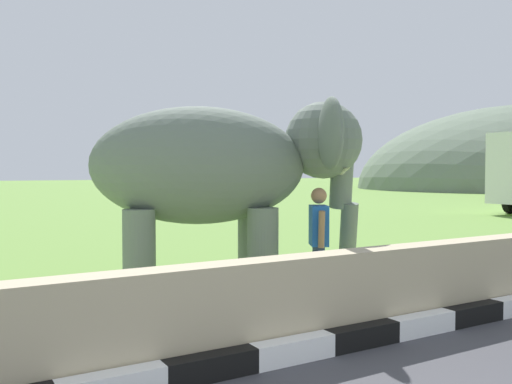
{
  "coord_description": "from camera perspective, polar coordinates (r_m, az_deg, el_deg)",
  "views": [
    {
      "loc": [
        -2.01,
        -1.13,
        1.9
      ],
      "look_at": [
        1.88,
        5.51,
        1.6
      ],
      "focal_mm": 38.31,
      "sensor_mm": 36.0,
      "label": 1
    }
  ],
  "objects": [
    {
      "name": "striped_curb",
      "position": [
        5.04,
        -9.6,
        -18.49
      ],
      "size": [
        16.2,
        0.2,
        0.24
      ],
      "color": "white",
      "rests_on": "ground_plane"
    },
    {
      "name": "barrier_parapet",
      "position": [
        6.35,
        9.95,
        -10.55
      ],
      "size": [
        28.0,
        0.36,
        1.0
      ],
      "primitive_type": "cube",
      "color": "tan",
      "rests_on": "ground_plane"
    },
    {
      "name": "elephant",
      "position": [
        7.98,
        -3.33,
        2.41
      ],
      "size": [
        4.07,
        3.07,
        2.94
      ],
      "color": "slate",
      "rests_on": "ground_plane"
    },
    {
      "name": "person_handler",
      "position": [
        7.97,
        6.56,
        -4.8
      ],
      "size": [
        0.4,
        0.63,
        1.66
      ],
      "color": "navy",
      "rests_on": "ground_plane"
    }
  ]
}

